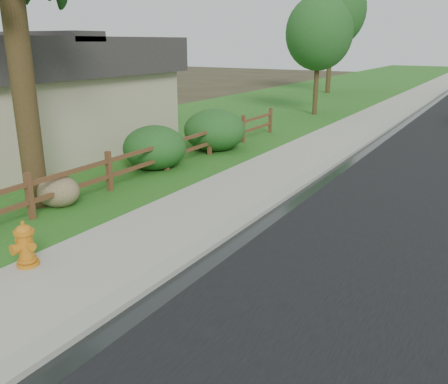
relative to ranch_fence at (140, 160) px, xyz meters
The scene contains 14 objects.
ground 7.37m from the ranch_fence, 60.64° to the right, with size 120.00×120.00×0.00m, color #332B1B.
curb 28.88m from the ranch_fence, 82.04° to the left, with size 0.40×90.00×0.12m, color gray.
wet_gutter 28.94m from the ranch_fence, 81.35° to the left, with size 0.50×90.00×0.00m, color black.
sidewalk 28.73m from the ranch_fence, 84.61° to the left, with size 2.20×90.00×0.10m, color #A6A391.
grass_strip 28.62m from the ranch_fence, 88.40° to the left, with size 1.60×90.00×0.06m, color #195317.
lawn_near 28.94m from the ranch_fence, 98.75° to the left, with size 9.00×90.00×0.04m, color #195317.
ranch_fence is the anchor object (origin of this frame).
fire_hydrant 5.52m from the ranch_fence, 69.88° to the right, with size 0.53×0.43×0.81m.
boulder 2.66m from the ranch_fence, 96.49° to the right, with size 1.19×0.89×0.80m, color brown.
shrub_b 1.40m from the ranch_fence, 111.73° to the left, with size 1.92×1.92×1.34m, color #1E4017.
shrub_c 4.68m from the ranch_fence, 93.68° to the left, with size 1.63×1.63×1.17m, color #1E4017.
shrub_d 4.42m from the ranch_fence, 93.89° to the left, with size 2.19×2.19×1.49m, color #1E4017.
tree_near_left 14.94m from the ranch_fence, 91.18° to the left, with size 3.41×3.41×6.05m.
tree_mid_left 26.38m from the ranch_fence, 97.56° to the left, with size 4.76×4.76×8.51m.
Camera 1 is at (4.94, -3.37, 3.76)m, focal length 38.00 mm.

